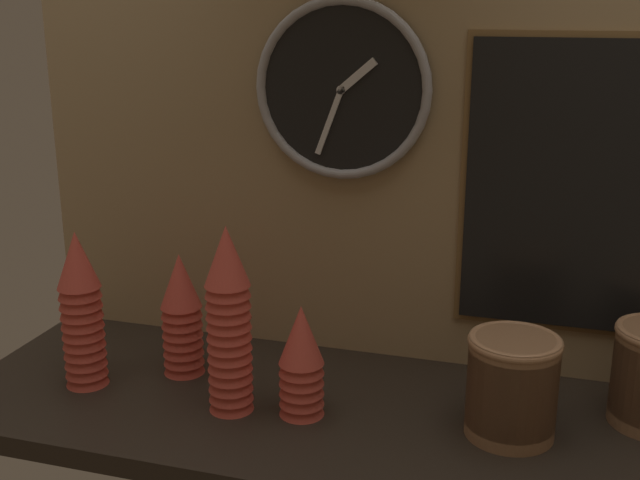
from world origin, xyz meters
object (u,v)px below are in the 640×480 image
cup_stack_center (301,361)px  menu_board (559,188)px  bowl_stack_right (512,384)px  cup_stack_left (182,314)px  wall_clock (342,89)px  cup_stack_far_left (81,310)px  cup_stack_center_left (229,320)px

cup_stack_center → menu_board: size_ratio=0.37×
cup_stack_center → bowl_stack_right: (0.37, 0.04, -0.01)m
cup_stack_left → bowl_stack_right: 0.66m
wall_clock → cup_stack_far_left: bearing=-146.8°
cup_stack_center_left → menu_board: 0.67m
cup_stack_center → wall_clock: size_ratio=0.59×
cup_stack_left → cup_stack_far_left: (-0.16, -0.10, 0.03)m
cup_stack_far_left → wall_clock: size_ratio=0.88×
bowl_stack_right → wall_clock: (-0.38, 0.25, 0.47)m
cup_stack_left → menu_board: bearing=15.4°
cup_stack_far_left → cup_stack_center: bearing=0.9°
cup_stack_far_left → wall_clock: wall_clock is taller
bowl_stack_right → menu_board: menu_board is taller
cup_stack_far_left → menu_board: bearing=19.0°
bowl_stack_right → wall_clock: bearing=146.9°
cup_stack_left → menu_board: 0.78m
cup_stack_center_left → cup_stack_center: (0.13, 0.02, -0.07)m
menu_board → cup_stack_center: bearing=-145.4°
cup_stack_center_left → cup_stack_center: size_ratio=1.67×
cup_stack_center_left → bowl_stack_right: cup_stack_center_left is taller
wall_clock → cup_stack_left: bearing=-146.4°
cup_stack_center_left → cup_stack_far_left: cup_stack_center_left is taller
cup_stack_center → menu_board: (0.42, 0.29, 0.29)m
cup_stack_center → cup_stack_far_left: bearing=-179.1°
cup_stack_left → cup_stack_center: cup_stack_left is taller
cup_stack_center_left → bowl_stack_right: bearing=6.5°
cup_stack_left → cup_stack_center_left: bearing=-37.1°
cup_stack_far_left → wall_clock: 0.67m
cup_stack_far_left → cup_stack_center: size_ratio=1.48×
cup_stack_left → cup_stack_center_left: 0.20m
cup_stack_center_left → menu_board: menu_board is taller
cup_stack_center → wall_clock: (-0.00, 0.28, 0.46)m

